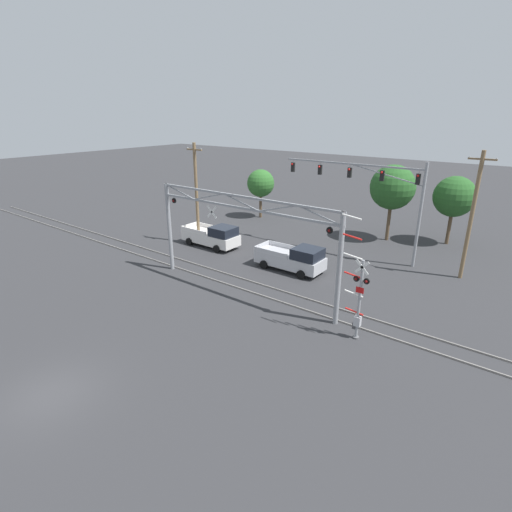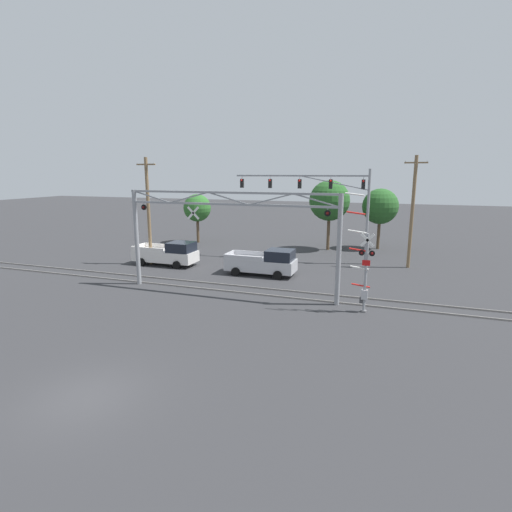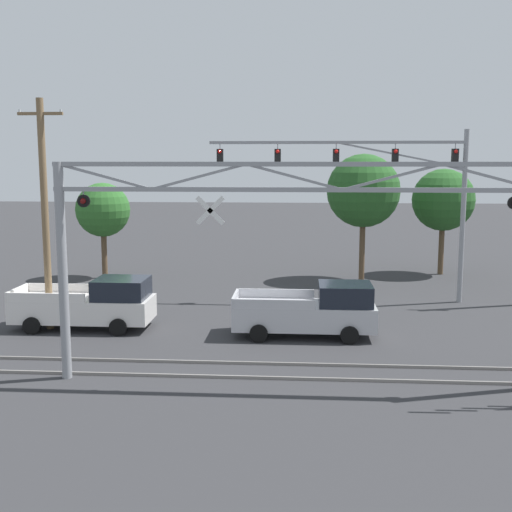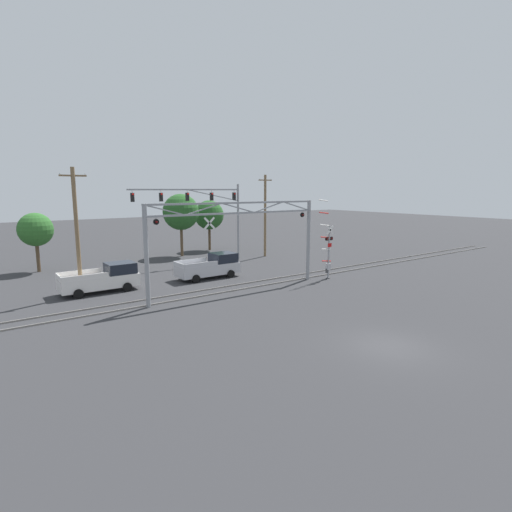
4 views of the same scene
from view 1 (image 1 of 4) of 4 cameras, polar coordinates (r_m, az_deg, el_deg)
The scene contains 13 objects.
ground_plane at distance 20.72m, azimuth -27.28°, elevation -17.26°, with size 200.00×200.00×0.00m, color #303033.
rail_track_near at distance 27.89m, azimuth -1.65°, elevation -4.85°, with size 80.00×0.08×0.10m, color gray.
rail_track_far at distance 28.92m, azimuth 0.13°, elevation -3.90°, with size 80.00×0.08×0.10m, color gray.
crossing_gantry at distance 26.14m, azimuth -2.16°, elevation 3.69°, with size 14.49×0.31×6.75m.
crossing_signal_mast at distance 22.03m, azimuth 14.35°, elevation -5.85°, with size 1.79×0.35×6.85m.
traffic_signal_span at distance 33.93m, azimuth 17.29°, elevation 9.16°, with size 12.23×0.39×8.24m.
pickup_truck_lead at distance 31.08m, azimuth 5.32°, elevation -0.35°, with size 5.49×2.35×2.08m.
pickup_truck_following at distance 36.69m, azimuth -6.17°, elevation 2.84°, with size 5.59×2.35×2.08m.
utility_pole_left at distance 36.80m, azimuth -8.49°, elevation 8.82°, with size 1.80×0.28×9.19m.
utility_pole_right at distance 32.29m, azimuth 28.45°, elevation 5.12°, with size 1.80×0.28×9.30m.
background_tree_beyond_span at distance 39.54m, azimuth 18.93°, elevation 9.26°, with size 4.14×4.14×7.18m.
background_tree_far_left_verge at distance 40.57m, azimuth 26.48°, elevation 7.58°, with size 3.69×3.69×6.33m.
background_tree_far_right_verge at distance 46.19m, azimuth 0.67°, elevation 10.33°, with size 3.11×3.11×5.54m.
Camera 1 is at (15.94, -5.97, 11.83)m, focal length 28.00 mm.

